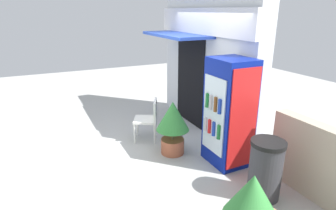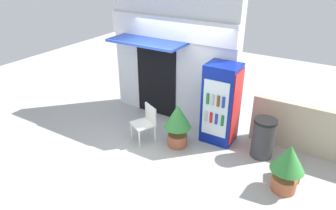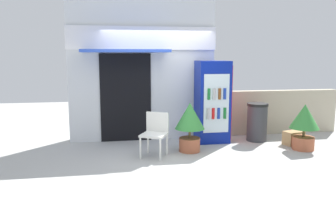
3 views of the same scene
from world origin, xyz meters
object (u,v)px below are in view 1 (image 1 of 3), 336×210
plastic_chair (149,117)px  potted_plant_near_shop (173,122)px  drink_cooler (229,113)px  trash_bin (265,169)px  potted_plant_curbside (251,207)px

plastic_chair → potted_plant_near_shop: 0.76m
drink_cooler → trash_bin: drink_cooler is taller
drink_cooler → plastic_chair: size_ratio=2.17×
potted_plant_near_shop → potted_plant_curbside: bearing=-6.2°
potted_plant_curbside → trash_bin: 1.08m
drink_cooler → potted_plant_curbside: 1.97m
plastic_chair → potted_plant_near_shop: potted_plant_near_shop is taller
drink_cooler → potted_plant_near_shop: (-0.69, -0.70, -0.30)m
plastic_chair → potted_plant_near_shop: size_ratio=0.84×
plastic_chair → drink_cooler: bearing=31.5°
drink_cooler → trash_bin: size_ratio=2.10×
potted_plant_curbside → trash_bin: (-0.65, 0.84, -0.13)m
potted_plant_near_shop → potted_plant_curbside: size_ratio=1.05×
trash_bin → plastic_chair: bearing=-162.9°
potted_plant_near_shop → trash_bin: size_ratio=1.16×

